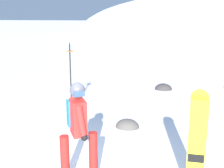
# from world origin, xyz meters

# --- Properties ---
(ridge_peak_main) EXTENTS (38.13, 34.32, 11.68)m
(ridge_peak_main) POSITION_xyz_m (5.95, 40.27, 0.00)
(ridge_peak_main) COLOR white
(ridge_peak_main) RESTS_ON ground
(snowboarder_main) EXTENTS (1.62, 1.09, 1.71)m
(snowboarder_main) POSITION_xyz_m (0.20, -0.12, 0.92)
(snowboarder_main) COLOR blue
(snowboarder_main) RESTS_ON ground
(spare_snowboard) EXTENTS (0.28, 0.16, 1.66)m
(spare_snowboard) POSITION_xyz_m (2.09, 0.05, 0.84)
(spare_snowboard) COLOR yellow
(spare_snowboard) RESTS_ON ground
(piste_marker_near) EXTENTS (0.20, 0.20, 2.05)m
(piste_marker_near) POSITION_xyz_m (-1.17, 3.15, 1.17)
(piste_marker_near) COLOR black
(piste_marker_near) RESTS_ON ground
(rock_mid) EXTENTS (0.65, 0.55, 0.45)m
(rock_mid) POSITION_xyz_m (1.23, 6.59, 0.00)
(rock_mid) COLOR #383333
(rock_mid) RESTS_ON ground
(rock_small) EXTENTS (0.60, 0.51, 0.42)m
(rock_small) POSITION_xyz_m (0.57, 2.46, 0.00)
(rock_small) COLOR #4C4742
(rock_small) RESTS_ON ground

